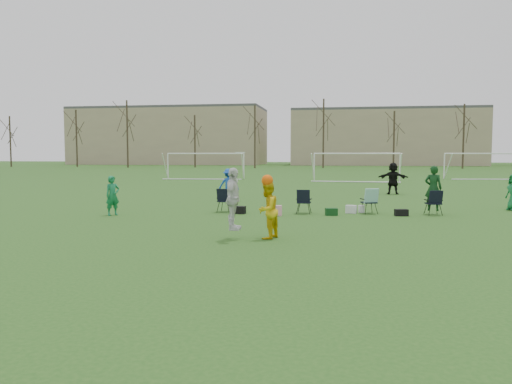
% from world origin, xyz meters
% --- Properties ---
extents(ground, '(260.00, 260.00, 0.00)m').
position_xyz_m(ground, '(0.00, 0.00, 0.00)').
color(ground, '#225119').
rests_on(ground, ground).
extents(fielder_green_near, '(0.64, 0.67, 1.54)m').
position_xyz_m(fielder_green_near, '(-6.20, 6.08, 0.77)').
color(fielder_green_near, '#147443').
rests_on(fielder_green_near, ground).
extents(fielder_blue, '(1.08, 0.65, 1.62)m').
position_xyz_m(fielder_blue, '(-3.13, 13.05, 0.81)').
color(fielder_blue, '#1849B6').
rests_on(fielder_blue, ground).
extents(fielder_black, '(1.78, 0.71, 1.88)m').
position_xyz_m(fielder_black, '(5.66, 18.28, 0.94)').
color(fielder_black, black).
rests_on(fielder_black, ground).
extents(center_contest, '(1.56, 1.26, 2.44)m').
position_xyz_m(center_contest, '(0.03, 1.64, 0.99)').
color(center_contest, silver).
rests_on(center_contest, ground).
extents(sideline_setup, '(8.99, 1.86, 1.93)m').
position_xyz_m(sideline_setup, '(3.08, 8.13, 0.58)').
color(sideline_setup, '#0F3716').
rests_on(sideline_setup, ground).
extents(goal_left, '(7.39, 0.76, 2.46)m').
position_xyz_m(goal_left, '(-10.00, 34.00, 1.92)').
color(goal_left, white).
rests_on(goal_left, ground).
extents(goal_mid, '(7.40, 0.63, 2.46)m').
position_xyz_m(goal_mid, '(4.00, 32.00, 1.92)').
color(goal_mid, white).
rests_on(goal_mid, ground).
extents(goal_right, '(7.35, 1.14, 2.46)m').
position_xyz_m(goal_right, '(16.00, 38.00, 1.92)').
color(goal_right, white).
rests_on(goal_right, ground).
extents(tree_line, '(110.28, 3.28, 11.40)m').
position_xyz_m(tree_line, '(0.24, 69.85, 5.09)').
color(tree_line, '#382B21').
rests_on(tree_line, ground).
extents(building_row, '(126.00, 16.00, 13.00)m').
position_xyz_m(building_row, '(6.73, 96.00, 5.99)').
color(building_row, tan).
rests_on(building_row, ground).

